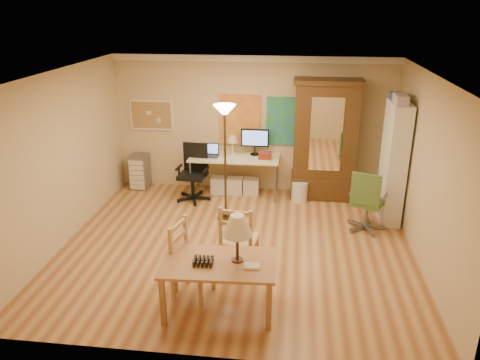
# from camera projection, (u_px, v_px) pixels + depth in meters

# --- Properties ---
(floor) EXTENTS (5.50, 5.50, 0.00)m
(floor) POSITION_uv_depth(u_px,v_px,m) (237.00, 246.00, 7.45)
(floor) COLOR #925833
(floor) RESTS_ON ground
(crown_molding) EXTENTS (5.50, 0.08, 0.12)m
(crown_molding) POSITION_uv_depth(u_px,v_px,m) (253.00, 59.00, 8.78)
(crown_molding) COLOR white
(crown_molding) RESTS_ON floor
(corkboard) EXTENTS (0.90, 0.04, 0.62)m
(corkboard) POSITION_uv_depth(u_px,v_px,m) (152.00, 115.00, 9.44)
(corkboard) COLOR #AC7B51
(corkboard) RESTS_ON floor
(art_panel_left) EXTENTS (0.80, 0.04, 1.00)m
(art_panel_left) POSITION_uv_depth(u_px,v_px,m) (240.00, 120.00, 9.25)
(art_panel_left) COLOR yellow
(art_panel_left) RESTS_ON floor
(art_panel_right) EXTENTS (0.75, 0.04, 0.95)m
(art_panel_right) POSITION_uv_depth(u_px,v_px,m) (286.00, 121.00, 9.15)
(art_panel_right) COLOR teal
(art_panel_right) RESTS_ON floor
(dining_table) EXTENTS (1.42, 0.90, 1.30)m
(dining_table) POSITION_uv_depth(u_px,v_px,m) (225.00, 252.00, 5.64)
(dining_table) COLOR brown
(dining_table) RESTS_ON floor
(ladder_chair_back) EXTENTS (0.55, 0.53, 1.06)m
(ladder_chair_back) POSITION_uv_depth(u_px,v_px,m) (239.00, 241.00, 6.57)
(ladder_chair_back) COLOR #9F6848
(ladder_chair_back) RESTS_ON floor
(ladder_chair_left) EXTENTS (0.56, 0.57, 1.03)m
(ladder_chair_left) POSITION_uv_depth(u_px,v_px,m) (191.00, 262.00, 6.07)
(ladder_chair_left) COLOR #9F6848
(ladder_chair_left) RESTS_ON floor
(torchiere_lamp) EXTENTS (0.38, 0.38, 2.06)m
(torchiere_lamp) POSITION_uv_depth(u_px,v_px,m) (225.00, 129.00, 7.79)
(torchiere_lamp) COLOR #3F2F19
(torchiere_lamp) RESTS_ON floor
(computer_desk) EXTENTS (1.75, 0.77, 1.33)m
(computer_desk) POSITION_uv_depth(u_px,v_px,m) (236.00, 171.00, 9.31)
(computer_desk) COLOR beige
(computer_desk) RESTS_ON floor
(office_chair_black) EXTENTS (0.67, 0.67, 1.10)m
(office_chair_black) POSITION_uv_depth(u_px,v_px,m) (194.00, 185.00, 9.12)
(office_chair_black) COLOR black
(office_chair_black) RESTS_ON floor
(office_chair_green) EXTENTS (0.66, 0.66, 1.08)m
(office_chair_green) POSITION_uv_depth(u_px,v_px,m) (366.00, 214.00, 7.88)
(office_chair_green) COLOR slate
(office_chair_green) RESTS_ON floor
(drawer_cart) EXTENTS (0.35, 0.42, 0.70)m
(drawer_cart) POSITION_uv_depth(u_px,v_px,m) (140.00, 171.00, 9.68)
(drawer_cart) COLOR slate
(drawer_cart) RESTS_ON floor
(armoire) EXTENTS (1.26, 0.60, 2.32)m
(armoire) POSITION_uv_depth(u_px,v_px,m) (324.00, 148.00, 9.00)
(armoire) COLOR #36200E
(armoire) RESTS_ON floor
(bookshelf) EXTENTS (0.32, 0.84, 2.10)m
(bookshelf) POSITION_uv_depth(u_px,v_px,m) (393.00, 163.00, 8.04)
(bookshelf) COLOR white
(bookshelf) RESTS_ON floor
(wastebin) EXTENTS (0.31, 0.31, 0.39)m
(wastebin) POSITION_uv_depth(u_px,v_px,m) (299.00, 191.00, 9.08)
(wastebin) COLOR silver
(wastebin) RESTS_ON floor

